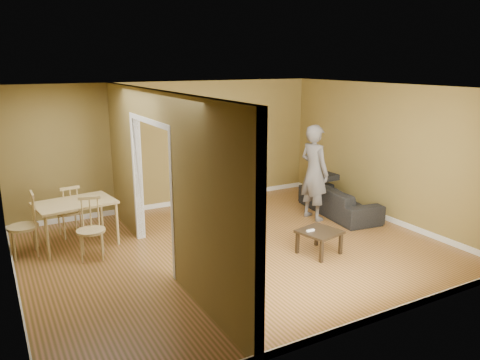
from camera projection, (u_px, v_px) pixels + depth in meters
name	position (u px, v px, depth m)	size (l,w,h in m)	color
room_shell	(235.00, 172.00, 7.34)	(6.50, 6.50, 6.50)	#A46640
partition	(162.00, 181.00, 6.78)	(0.22, 5.50, 2.60)	olive
wall_speaker	(237.00, 113.00, 10.18)	(0.10, 0.10, 0.10)	black
sofa	(339.00, 196.00, 9.36)	(0.84, 1.97, 0.75)	#28272E
person	(314.00, 164.00, 8.91)	(0.61, 0.79, 2.16)	slate
bookshelf	(219.00, 154.00, 10.09)	(0.88, 0.38, 2.09)	white
paper_box_navy_a	(220.00, 177.00, 10.16)	(0.42, 0.27, 0.21)	navy
paper_box_teal	(217.00, 158.00, 10.03)	(0.46, 0.30, 0.23)	#156C56
paper_box_navy_b	(221.00, 139.00, 9.97)	(0.43, 0.28, 0.22)	navy
paper_box_navy_c	(222.00, 130.00, 9.94)	(0.40, 0.26, 0.20)	navy
coffee_table	(319.00, 234.00, 7.41)	(0.58, 0.58, 0.39)	black
game_controller	(310.00, 230.00, 7.36)	(0.14, 0.04, 0.03)	white
dining_table	(75.00, 206.00, 7.65)	(1.22, 0.81, 0.76)	tan
chair_left	(23.00, 225.00, 7.28)	(0.47, 0.47, 1.02)	tan
chair_near	(91.00, 229.00, 7.20)	(0.44, 0.44, 0.96)	tan
chair_far	(69.00, 210.00, 8.15)	(0.43, 0.43, 0.93)	tan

